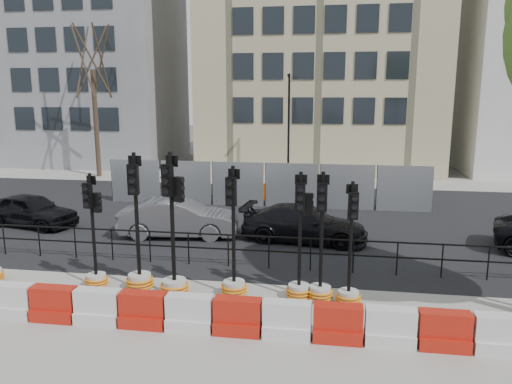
% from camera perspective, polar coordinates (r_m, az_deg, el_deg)
% --- Properties ---
extents(ground, '(120.00, 120.00, 0.00)m').
position_cam_1_polar(ground, '(13.78, -4.22, -10.23)').
color(ground, '#51514C').
rests_on(ground, ground).
extents(sidewalk_near, '(40.00, 6.00, 0.02)m').
position_cam_1_polar(sidewalk_near, '(11.14, -7.81, -15.79)').
color(sidewalk_near, gray).
rests_on(sidewalk_near, ground).
extents(road, '(40.00, 14.00, 0.03)m').
position_cam_1_polar(road, '(20.33, 0.21, -2.97)').
color(road, black).
rests_on(road, ground).
extents(sidewalk_far, '(40.00, 4.00, 0.02)m').
position_cam_1_polar(sidewalk_far, '(29.06, 2.86, 1.42)').
color(sidewalk_far, gray).
rests_on(sidewalk_far, ground).
extents(building_grey, '(11.00, 9.06, 14.00)m').
position_cam_1_polar(building_grey, '(38.43, -17.90, 13.82)').
color(building_grey, gray).
rests_on(building_grey, ground).
extents(building_cream, '(15.00, 10.06, 18.00)m').
position_cam_1_polar(building_cream, '(34.68, 7.56, 17.88)').
color(building_cream, '#C1BB8D').
rests_on(building_cream, ground).
extents(kerb_railing, '(18.00, 0.04, 1.00)m').
position_cam_1_polar(kerb_railing, '(14.65, -3.20, -6.02)').
color(kerb_railing, black).
rests_on(kerb_railing, ground).
extents(heras_fencing, '(14.33, 1.72, 2.00)m').
position_cam_1_polar(heras_fencing, '(22.89, 2.68, 0.31)').
color(heras_fencing, '#979A9F').
rests_on(heras_fencing, ground).
extents(lamp_post_far, '(0.12, 0.56, 6.00)m').
position_cam_1_polar(lamp_post_far, '(27.61, 3.75, 7.60)').
color(lamp_post_far, black).
rests_on(lamp_post_far, ground).
extents(tree_bare_far, '(2.00, 2.00, 9.00)m').
position_cam_1_polar(tree_bare_far, '(31.28, -18.22, 13.81)').
color(tree_bare_far, '#473828').
rests_on(tree_bare_far, ground).
extents(barrier_row, '(15.70, 0.50, 0.80)m').
position_cam_1_polar(barrier_row, '(11.15, -7.56, -13.70)').
color(barrier_row, red).
rests_on(barrier_row, ground).
extents(traffic_signal_b, '(0.60, 0.60, 3.06)m').
position_cam_1_polar(traffic_signal_b, '(13.78, -17.90, -7.55)').
color(traffic_signal_b, '#B8B8B4').
rests_on(traffic_signal_b, ground).
extents(traffic_signal_c, '(0.71, 0.71, 3.60)m').
position_cam_1_polar(traffic_signal_c, '(13.31, -13.25, -7.89)').
color(traffic_signal_c, '#B8B8B4').
rests_on(traffic_signal_c, ground).
extents(traffic_signal_d, '(0.72, 0.72, 3.66)m').
position_cam_1_polar(traffic_signal_d, '(12.70, -9.38, -8.07)').
color(traffic_signal_d, '#B8B8B4').
rests_on(traffic_signal_d, ground).
extents(traffic_signal_e, '(0.66, 0.66, 3.33)m').
position_cam_1_polar(traffic_signal_e, '(12.62, -2.57, -8.96)').
color(traffic_signal_e, '#B8B8B4').
rests_on(traffic_signal_e, ground).
extents(traffic_signal_f, '(0.63, 0.63, 3.22)m').
position_cam_1_polar(traffic_signal_f, '(12.45, 5.01, -8.90)').
color(traffic_signal_f, '#B8B8B4').
rests_on(traffic_signal_f, ground).
extents(traffic_signal_g, '(0.64, 0.64, 3.24)m').
position_cam_1_polar(traffic_signal_g, '(12.43, 7.37, -9.46)').
color(traffic_signal_g, '#B8B8B4').
rests_on(traffic_signal_g, ground).
extents(traffic_signal_h, '(0.60, 0.60, 3.05)m').
position_cam_1_polar(traffic_signal_h, '(12.32, 10.60, -9.95)').
color(traffic_signal_h, '#B8B8B4').
rests_on(traffic_signal_h, ground).
extents(car_a, '(3.13, 4.36, 1.26)m').
position_cam_1_polar(car_a, '(20.82, -24.31, -1.91)').
color(car_a, black).
rests_on(car_a, ground).
extents(car_b, '(2.47, 4.50, 1.37)m').
position_cam_1_polar(car_b, '(17.82, -8.83, -2.97)').
color(car_b, '#535359').
rests_on(car_b, ground).
extents(car_c, '(2.72, 4.69, 1.25)m').
position_cam_1_polar(car_c, '(17.18, 5.55, -3.64)').
color(car_c, black).
rests_on(car_c, ground).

